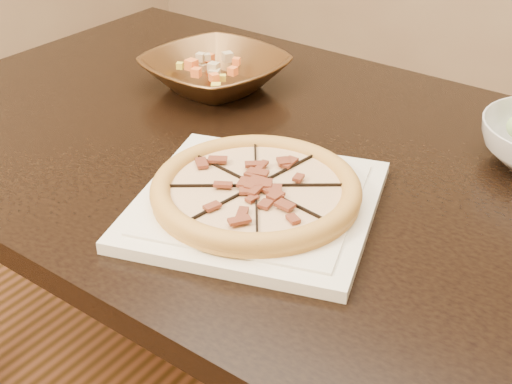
% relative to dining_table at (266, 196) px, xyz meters
% --- Properties ---
extents(floor, '(4.00, 4.00, 0.02)m').
position_rel_dining_table_xyz_m(floor, '(-0.16, 0.15, -0.66)').
color(floor, brown).
rests_on(floor, ground).
extents(dining_table, '(1.41, 0.93, 0.75)m').
position_rel_dining_table_xyz_m(dining_table, '(0.00, 0.00, 0.00)').
color(dining_table, black).
rests_on(dining_table, floor).
extents(plate, '(0.41, 0.41, 0.02)m').
position_rel_dining_table_xyz_m(plate, '(0.10, -0.18, 0.11)').
color(plate, white).
rests_on(plate, dining_table).
extents(pizza, '(0.30, 0.30, 0.03)m').
position_rel_dining_table_xyz_m(pizza, '(0.10, -0.18, 0.14)').
color(pizza, gold).
rests_on(pizza, plate).
extents(bronze_bowl, '(0.30, 0.30, 0.06)m').
position_rel_dining_table_xyz_m(bronze_bowl, '(-0.22, 0.14, 0.13)').
color(bronze_bowl, brown).
rests_on(bronze_bowl, dining_table).
extents(mixed_dish, '(0.11, 0.12, 0.03)m').
position_rel_dining_table_xyz_m(mixed_dish, '(-0.22, 0.14, 0.18)').
color(mixed_dish, tan).
rests_on(mixed_dish, bronze_bowl).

